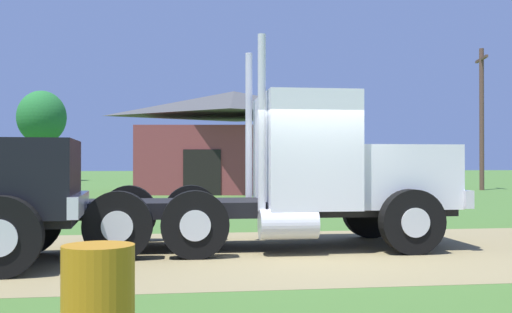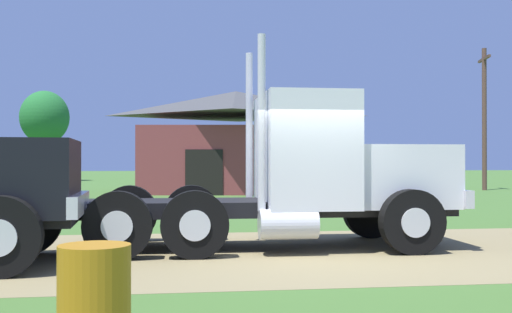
# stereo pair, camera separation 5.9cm
# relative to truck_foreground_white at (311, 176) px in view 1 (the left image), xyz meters

# --- Properties ---
(ground_plane) EXTENTS (200.00, 200.00, 0.00)m
(ground_plane) POSITION_rel_truck_foreground_white_xyz_m (-0.18, -0.66, -1.34)
(ground_plane) COLOR #40672A
(dirt_track) EXTENTS (120.00, 6.34, 0.01)m
(dirt_track) POSITION_rel_truck_foreground_white_xyz_m (-0.18, -0.66, -1.34)
(dirt_track) COLOR olive
(dirt_track) RESTS_ON ground_plane
(truck_foreground_white) EXTENTS (7.20, 2.79, 3.81)m
(truck_foreground_white) POSITION_rel_truck_foreground_white_xyz_m (0.00, 0.00, 0.00)
(truck_foreground_white) COLOR black
(truck_foreground_white) RESTS_ON ground_plane
(visitor_far_side) EXTENTS (0.51, 0.52, 1.60)m
(visitor_far_side) POSITION_rel_truck_foreground_white_xyz_m (3.44, 4.61, -0.48)
(visitor_far_side) COLOR silver
(visitor_far_side) RESTS_ON ground_plane
(steel_barrel) EXTENTS (0.58, 0.58, 0.94)m
(steel_barrel) POSITION_rel_truck_foreground_white_xyz_m (-3.24, -6.32, -0.88)
(steel_barrel) COLOR #B27214
(steel_barrel) RESTS_ON ground_plane
(shed_building) EXTENTS (10.72, 7.93, 5.34)m
(shed_building) POSITION_rel_truck_foreground_white_xyz_m (0.75, 21.12, 1.24)
(shed_building) COLOR brown
(shed_building) RESTS_ON ground_plane
(utility_pole_near) EXTENTS (0.64, 2.17, 8.05)m
(utility_pole_near) POSITION_rel_truck_foreground_white_xyz_m (14.94, 21.53, 2.93)
(utility_pole_near) COLOR brown
(utility_pole_near) RESTS_ON ground_plane
(tree_mid) EXTENTS (4.03, 4.03, 7.54)m
(tree_mid) POSITION_rel_truck_foreground_white_xyz_m (-13.14, 42.15, 3.95)
(tree_mid) COLOR #513823
(tree_mid) RESTS_ON ground_plane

